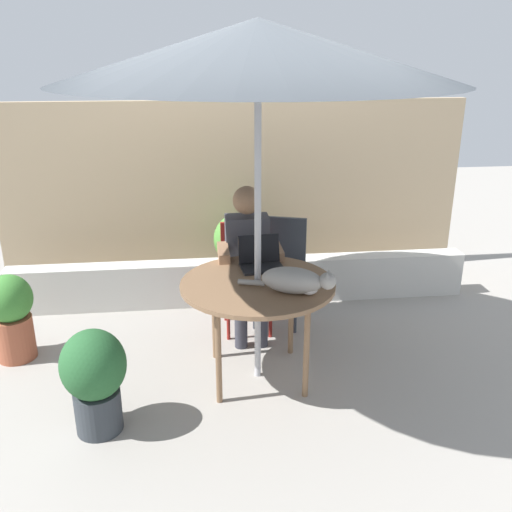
# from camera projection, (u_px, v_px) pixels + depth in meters

# --- Properties ---
(ground_plane) EXTENTS (14.00, 14.00, 0.00)m
(ground_plane) POSITION_uv_depth(u_px,v_px,m) (258.00, 375.00, 4.00)
(ground_plane) COLOR gray
(fence_back) EXTENTS (4.62, 0.08, 1.75)m
(fence_back) POSITION_uv_depth(u_px,v_px,m) (234.00, 190.00, 5.58)
(fence_back) COLOR tan
(fence_back) RESTS_ON ground
(planter_wall_low) EXTENTS (4.16, 0.20, 0.41)m
(planter_wall_low) POSITION_uv_depth(u_px,v_px,m) (242.00, 281.00, 5.10)
(planter_wall_low) COLOR beige
(planter_wall_low) RESTS_ON ground
(patio_table) EXTENTS (1.05, 1.05, 0.73)m
(patio_table) POSITION_uv_depth(u_px,v_px,m) (258.00, 290.00, 3.77)
(patio_table) COLOR brown
(patio_table) RESTS_ON ground
(patio_umbrella) EXTENTS (2.44, 2.44, 2.37)m
(patio_umbrella) POSITION_uv_depth(u_px,v_px,m) (258.00, 51.00, 3.24)
(patio_umbrella) COLOR #B7B7BC
(patio_umbrella) RESTS_ON ground
(chair_occupied) EXTENTS (0.40, 0.40, 0.88)m
(chair_occupied) POSITION_uv_depth(u_px,v_px,m) (246.00, 268.00, 4.58)
(chair_occupied) COLOR maroon
(chair_occupied) RESTS_ON ground
(chair_empty) EXTENTS (0.51, 0.51, 0.88)m
(chair_empty) POSITION_uv_depth(u_px,v_px,m) (281.00, 262.00, 4.69)
(chair_empty) COLOR #33383F
(chair_empty) RESTS_ON ground
(person_seated) EXTENTS (0.48, 0.48, 1.22)m
(person_seated) POSITION_uv_depth(u_px,v_px,m) (248.00, 255.00, 4.37)
(person_seated) COLOR #3F3F47
(person_seated) RESTS_ON ground
(laptop) EXTENTS (0.32, 0.28, 0.21)m
(laptop) POSITION_uv_depth(u_px,v_px,m) (260.00, 258.00, 4.00)
(laptop) COLOR black
(laptop) RESTS_ON patio_table
(cat) EXTENTS (0.61, 0.35, 0.17)m
(cat) POSITION_uv_depth(u_px,v_px,m) (296.00, 281.00, 3.55)
(cat) COLOR gray
(cat) RESTS_ON patio_table
(potted_plant_near_fence) EXTENTS (0.39, 0.39, 0.67)m
(potted_plant_near_fence) POSITION_uv_depth(u_px,v_px,m) (94.00, 376.00, 3.30)
(potted_plant_near_fence) COLOR #33383D
(potted_plant_near_fence) RESTS_ON ground
(potted_plant_by_chair) EXTENTS (0.34, 0.34, 0.67)m
(potted_plant_by_chair) POSITION_uv_depth(u_px,v_px,m) (11.00, 314.00, 4.11)
(potted_plant_by_chair) COLOR #9E5138
(potted_plant_by_chair) RESTS_ON ground
(potted_plant_corner) EXTENTS (0.45, 0.45, 0.74)m
(potted_plant_corner) POSITION_uv_depth(u_px,v_px,m) (237.00, 246.00, 5.34)
(potted_plant_corner) COLOR #595654
(potted_plant_corner) RESTS_ON ground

